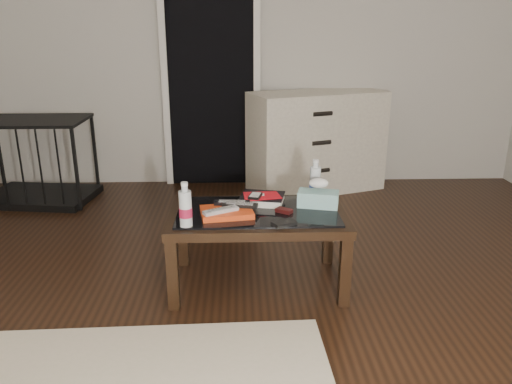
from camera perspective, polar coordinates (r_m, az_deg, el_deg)
ground at (r=2.65m, az=1.63°, el=-14.86°), size 5.00×5.00×0.00m
doorway at (r=4.70m, az=-5.16°, el=13.13°), size 0.90×0.08×2.07m
coffee_table at (r=2.85m, az=0.17°, el=-3.31°), size 1.00×0.60×0.46m
dresser at (r=4.60m, az=6.92°, el=5.73°), size 1.30×0.88×0.90m
pet_crate at (r=4.72m, az=-23.69°, el=1.85°), size 0.97×0.71×0.71m
magazines at (r=2.76m, az=-3.37°, el=-2.32°), size 0.31×0.25×0.03m
remote_silver at (r=2.72m, az=-4.05°, el=-2.10°), size 0.20×0.14×0.02m
remote_black_front at (r=2.79m, az=-1.85°, el=-1.48°), size 0.21×0.09×0.02m
remote_black_back at (r=2.83m, az=-2.77°, el=-1.22°), size 0.20×0.07×0.02m
textbook at (r=2.94m, az=0.72°, el=-0.78°), size 0.29×0.25×0.05m
dvd_mailers at (r=2.92m, az=0.46°, el=-0.36°), size 0.20×0.14×0.01m
ipod at (r=2.88m, az=-0.09°, el=-0.42°), size 0.09×0.12×0.02m
flip_phone at (r=2.79m, az=3.23°, el=-2.14°), size 0.10×0.09×0.02m
wallet at (r=2.62m, az=3.23°, el=-3.58°), size 0.14×0.12×0.02m
water_bottle_left at (r=2.59m, az=-8.08°, el=-1.40°), size 0.08×0.08×0.24m
water_bottle_right at (r=3.02m, az=6.79°, el=1.52°), size 0.08×0.08×0.24m
tissue_box at (r=2.90m, az=7.11°, el=-0.78°), size 0.25×0.17×0.09m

